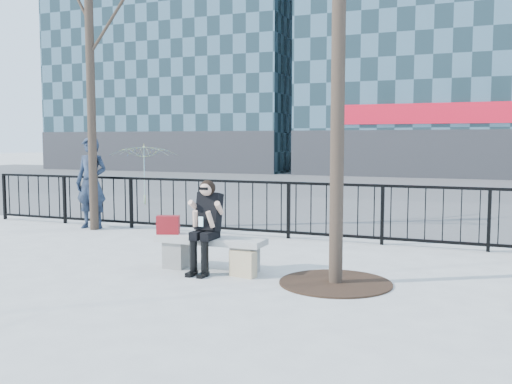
% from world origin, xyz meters
% --- Properties ---
extents(ground, '(120.00, 120.00, 0.00)m').
position_xyz_m(ground, '(0.00, 0.00, 0.00)').
color(ground, '#9B9A95').
rests_on(ground, ground).
extents(street_surface, '(60.00, 23.00, 0.01)m').
position_xyz_m(street_surface, '(0.00, 15.00, 0.00)').
color(street_surface, '#474747').
rests_on(street_surface, ground).
extents(railing, '(14.00, 0.06, 1.10)m').
position_xyz_m(railing, '(0.00, 3.00, 0.55)').
color(railing, black).
rests_on(railing, ground).
extents(tree_grate, '(1.50, 1.50, 0.02)m').
position_xyz_m(tree_grate, '(1.90, -0.10, 0.01)').
color(tree_grate, black).
rests_on(tree_grate, ground).
extents(bench_main, '(1.65, 0.46, 0.49)m').
position_xyz_m(bench_main, '(0.00, 0.00, 0.30)').
color(bench_main, slate).
rests_on(bench_main, ground).
extents(seated_woman, '(0.50, 0.64, 1.34)m').
position_xyz_m(seated_woman, '(0.00, -0.16, 0.67)').
color(seated_woman, black).
rests_on(seated_woman, ground).
extents(handbag, '(0.37, 0.27, 0.28)m').
position_xyz_m(handbag, '(-0.72, 0.02, 0.63)').
color(handbag, maroon).
rests_on(handbag, bench_main).
extents(shopping_bag, '(0.41, 0.22, 0.37)m').
position_xyz_m(shopping_bag, '(0.60, -0.20, 0.18)').
color(shopping_bag, beige).
rests_on(shopping_bag, ground).
extents(standing_man, '(0.76, 0.53, 1.98)m').
position_xyz_m(standing_man, '(-4.15, 2.63, 0.99)').
color(standing_man, black).
rests_on(standing_man, ground).
extents(vendor_umbrella, '(2.32, 2.35, 1.80)m').
position_xyz_m(vendor_umbrella, '(-5.58, 6.88, 0.90)').
color(vendor_umbrella, yellow).
rests_on(vendor_umbrella, ground).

